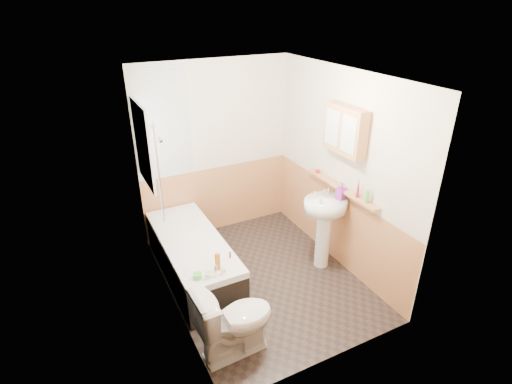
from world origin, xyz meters
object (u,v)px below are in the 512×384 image
Objects in this scene: bathtub at (193,256)px; pine_shelf at (341,188)px; toilet at (234,321)px; medicine_cabinet at (345,130)px; sink at (324,219)px.

pine_shelf is (1.77, -0.56, 0.80)m from bathtub.
bathtub is at bearing -3.43° from toilet.
toilet is 1.29× the size of medicine_cabinet.
pine_shelf is at bearing -17.58° from bathtub.
toilet is 0.62× the size of pine_shelf.
bathtub is 2.40m from medicine_cabinet.
sink is 0.44m from pine_shelf.
medicine_cabinet is at bearing -18.17° from sink.
toilet is (-0.03, -1.35, 0.11)m from bathtub.
bathtub is at bearing 162.42° from pine_shelf.
sink is (1.57, -0.55, 0.41)m from bathtub.
sink is 1.77× the size of medicine_cabinet.
bathtub is 2.02m from pine_shelf.
pine_shelf reaches higher than sink.
medicine_cabinet reaches higher than sink.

